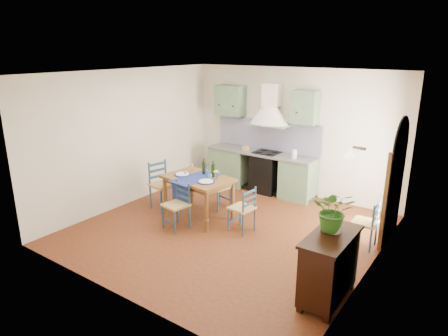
{
  "coord_description": "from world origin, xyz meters",
  "views": [
    {
      "loc": [
        3.79,
        -5.48,
        3.21
      ],
      "look_at": [
        -0.3,
        0.3,
        1.05
      ],
      "focal_mm": 32.0,
      "sensor_mm": 36.0,
      "label": 1
    }
  ],
  "objects": [
    {
      "name": "chair_left",
      "position": [
        -1.68,
        0.08,
        0.51
      ],
      "size": [
        0.54,
        0.54,
        0.98
      ],
      "color": "navy",
      "rests_on": "ground"
    },
    {
      "name": "sideboard",
      "position": [
        2.26,
        -0.97,
        0.51
      ],
      "size": [
        0.5,
        1.05,
        0.94
      ],
      "color": "black",
      "rests_on": "ground"
    },
    {
      "name": "floor",
      "position": [
        0.0,
        0.0,
        0.0
      ],
      "size": [
        5.0,
        5.0,
        0.0
      ],
      "primitive_type": "plane",
      "color": "#481F0F",
      "rests_on": "ground"
    },
    {
      "name": "potted_plant",
      "position": [
        2.22,
        -0.85,
        1.22
      ],
      "size": [
        0.63,
        0.59,
        0.57
      ],
      "primitive_type": "imported",
      "rotation": [
        0.0,
        0.0,
        0.37
      ],
      "color": "#29641D",
      "rests_on": "sideboard"
    },
    {
      "name": "chair_near",
      "position": [
        -0.8,
        -0.46,
        0.45
      ],
      "size": [
        0.47,
        0.47,
        0.87
      ],
      "color": "navy",
      "rests_on": "ground"
    },
    {
      "name": "ceiling",
      "position": [
        0.0,
        0.0,
        2.8
      ],
      "size": [
        5.0,
        5.0,
        0.01
      ],
      "primitive_type": "cube",
      "color": "white",
      "rests_on": "back_wall"
    },
    {
      "name": "chair_spare",
      "position": [
        2.23,
        0.8,
        0.42
      ],
      "size": [
        0.38,
        0.38,
        0.81
      ],
      "color": "navy",
      "rests_on": "ground"
    },
    {
      "name": "dining_table",
      "position": [
        -0.79,
        0.13,
        0.73
      ],
      "size": [
        1.39,
        1.08,
        1.14
      ],
      "color": "brown",
      "rests_on": "ground"
    },
    {
      "name": "chair_right",
      "position": [
        0.25,
        0.11,
        0.44
      ],
      "size": [
        0.44,
        0.44,
        0.84
      ],
      "color": "navy",
      "rests_on": "ground"
    },
    {
      "name": "back_wall",
      "position": [
        -0.47,
        2.29,
        1.05
      ],
      "size": [
        5.0,
        0.96,
        2.8
      ],
      "color": "silver",
      "rests_on": "ground"
    },
    {
      "name": "chair_far",
      "position": [
        -0.77,
        0.73,
        0.44
      ],
      "size": [
        0.48,
        0.48,
        0.85
      ],
      "color": "navy",
      "rests_on": "ground"
    },
    {
      "name": "left_wall",
      "position": [
        -2.5,
        0.0,
        1.4
      ],
      "size": [
        0.04,
        5.0,
        2.8
      ],
      "primitive_type": "cube",
      "color": "silver",
      "rests_on": "ground"
    },
    {
      "name": "right_wall",
      "position": [
        2.5,
        0.28,
        1.34
      ],
      "size": [
        0.26,
        5.0,
        2.8
      ],
      "color": "silver",
      "rests_on": "ground"
    }
  ]
}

